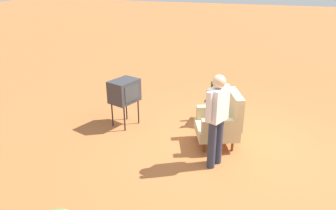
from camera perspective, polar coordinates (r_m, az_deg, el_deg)
name	(u,v)px	position (r m, az deg, el deg)	size (l,w,h in m)	color
ground_plane	(223,146)	(6.38, 9.79, -7.12)	(60.00, 60.00, 0.00)	#AD6033
armchair	(222,121)	(6.20, 9.58, -2.83)	(1.00, 1.01, 1.06)	brown
side_table	(220,102)	(7.11, 9.14, 0.61)	(0.56, 0.56, 0.58)	black
tv_on_stand	(124,91)	(6.86, -7.77, 2.41)	(0.70, 0.59, 1.03)	black
person_standing	(217,116)	(5.33, 8.69, -1.91)	(0.53, 0.34, 1.64)	#2D3347
bottle_tall_amber	(223,93)	(6.97, 9.79, 2.19)	(0.07, 0.07, 0.30)	brown
soda_can_red	(228,94)	(7.19, 10.65, 2.00)	(0.07, 0.07, 0.12)	red
bottle_short_clear	(222,91)	(7.20, 9.55, 2.45)	(0.06, 0.06, 0.20)	silver
bottle_wine_green	(212,88)	(7.17, 7.87, 2.96)	(0.07, 0.07, 0.32)	#1E5623
flower_vase	(211,94)	(6.87, 7.72, 1.99)	(0.15, 0.09, 0.27)	silver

